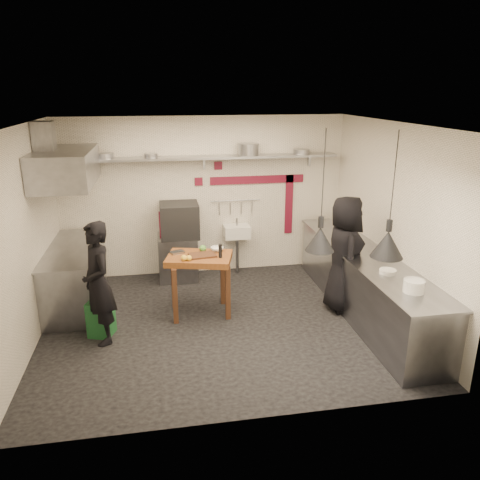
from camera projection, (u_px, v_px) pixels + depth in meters
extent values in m
plane|color=black|center=(222.00, 323.00, 6.77)|extent=(5.00, 5.00, 0.00)
plane|color=silver|center=(219.00, 125.00, 5.90)|extent=(5.00, 5.00, 0.00)
cube|color=white|center=(205.00, 197.00, 8.30)|extent=(5.00, 0.04, 2.80)
cube|color=white|center=(251.00, 295.00, 4.37)|extent=(5.00, 0.04, 2.80)
cube|color=white|center=(25.00, 240.00, 5.92)|extent=(0.04, 4.20, 2.80)
cube|color=white|center=(392.00, 222.00, 6.75)|extent=(0.04, 4.20, 2.80)
cube|color=maroon|center=(257.00, 180.00, 8.35)|extent=(1.70, 0.02, 0.14)
cube|color=maroon|center=(289.00, 204.00, 8.60)|extent=(0.14, 0.02, 1.10)
cube|color=maroon|center=(218.00, 166.00, 8.15)|extent=(0.14, 0.02, 0.14)
cube|color=maroon|center=(199.00, 182.00, 8.18)|extent=(0.14, 0.02, 0.14)
cube|color=gray|center=(205.00, 157.00, 7.91)|extent=(4.60, 0.34, 0.04)
cube|color=gray|center=(90.00, 165.00, 7.77)|extent=(0.04, 0.06, 0.24)
cube|color=gray|center=(204.00, 162.00, 8.08)|extent=(0.04, 0.06, 0.24)
cube|color=gray|center=(309.00, 159.00, 8.39)|extent=(0.04, 0.06, 0.24)
cylinder|color=gray|center=(105.00, 156.00, 7.62)|extent=(0.31, 0.31, 0.09)
cylinder|color=gray|center=(151.00, 155.00, 7.74)|extent=(0.29, 0.29, 0.07)
cylinder|color=gray|center=(249.00, 149.00, 8.00)|extent=(0.42, 0.42, 0.20)
cylinder|color=gray|center=(301.00, 152.00, 8.17)|extent=(0.29, 0.29, 0.08)
cube|color=gray|center=(178.00, 257.00, 8.24)|extent=(0.67, 0.61, 0.80)
cube|color=black|center=(179.00, 220.00, 7.98)|extent=(0.65, 0.61, 0.58)
cube|color=maroon|center=(176.00, 224.00, 7.74)|extent=(0.55, 0.03, 0.46)
cube|color=black|center=(177.00, 224.00, 7.74)|extent=(0.39, 0.02, 0.34)
cube|color=silver|center=(237.00, 231.00, 8.41)|extent=(0.46, 0.34, 0.22)
cylinder|color=gray|center=(237.00, 222.00, 8.36)|extent=(0.03, 0.03, 0.14)
cylinder|color=gray|center=(237.00, 255.00, 8.51)|extent=(0.06, 0.06, 0.66)
cylinder|color=gray|center=(235.00, 200.00, 8.38)|extent=(0.90, 0.02, 0.02)
cube|color=gray|center=(364.00, 284.00, 6.98)|extent=(0.70, 3.80, 0.90)
cube|color=gray|center=(366.00, 255.00, 6.84)|extent=(0.76, 3.90, 0.03)
cylinder|color=silver|center=(414.00, 286.00, 5.53)|extent=(0.28, 0.28, 0.15)
cylinder|color=silver|center=(388.00, 271.00, 6.11)|extent=(0.29, 0.29, 0.05)
cube|color=gray|center=(75.00, 277.00, 7.25)|extent=(0.70, 1.90, 0.90)
cube|color=gray|center=(72.00, 248.00, 7.11)|extent=(0.76, 2.00, 0.03)
cube|color=gray|center=(66.00, 167.00, 6.74)|extent=(0.78, 1.60, 0.50)
cube|color=gray|center=(44.00, 139.00, 6.57)|extent=(0.28, 0.28, 0.50)
cube|color=#174E25|center=(101.00, 318.00, 6.38)|extent=(0.38, 0.38, 0.50)
cube|color=#472818|center=(203.00, 255.00, 6.78)|extent=(0.41, 0.31, 0.02)
cylinder|color=black|center=(220.00, 251.00, 6.68)|extent=(0.06, 0.06, 0.20)
sphere|color=gold|center=(184.00, 258.00, 6.58)|extent=(0.11, 0.11, 0.09)
sphere|color=gold|center=(189.00, 258.00, 6.58)|extent=(0.10, 0.10, 0.08)
sphere|color=#4C8C33|center=(203.00, 249.00, 6.94)|extent=(0.13, 0.13, 0.10)
cube|color=gray|center=(177.00, 252.00, 6.88)|extent=(0.23, 0.19, 0.03)
imported|color=silver|center=(217.00, 249.00, 6.97)|extent=(0.24, 0.24, 0.06)
imported|color=black|center=(98.00, 283.00, 6.06)|extent=(0.61, 0.71, 1.65)
imported|color=black|center=(344.00, 254.00, 6.96)|extent=(0.65, 0.92, 1.76)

